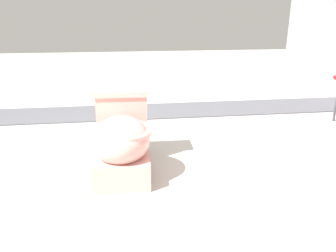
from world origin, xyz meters
TOP-DOWN VIEW (x-y plane):
  - ground_plane at (0.00, 0.00)m, footprint 14.00×14.00m
  - gravel_strip at (-1.25, 0.50)m, footprint 0.56×8.00m
  - toilet at (0.10, 0.16)m, footprint 0.65×0.40m

SIDE VIEW (x-z plane):
  - ground_plane at x=0.00m, z-range 0.00..0.00m
  - gravel_strip at x=-1.25m, z-range 0.00..0.01m
  - toilet at x=0.10m, z-range -0.04..0.48m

